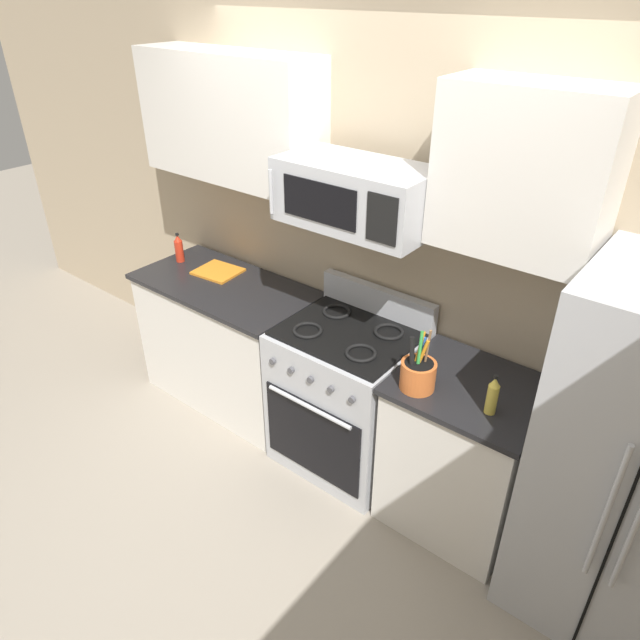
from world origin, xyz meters
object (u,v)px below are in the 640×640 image
object	(u,v)px
range_oven	(346,396)
utensil_crock	(418,374)
cutting_board	(218,271)
bottle_hot_sauce	(179,249)
microwave	(356,195)
bottle_oil	(492,396)

from	to	relation	value
range_oven	utensil_crock	world-z (taller)	utensil_crock
cutting_board	bottle_hot_sauce	size ratio (longest dim) A/B	1.37
range_oven	bottle_hot_sauce	bearing A→B (deg)	178.12
microwave	bottle_hot_sauce	distance (m)	1.66
cutting_board	bottle_hot_sauce	bearing A→B (deg)	-173.58
range_oven	cutting_board	distance (m)	1.25
utensil_crock	microwave	bearing A→B (deg)	158.95
bottle_oil	bottle_hot_sauce	xyz separation A→B (m)	(-2.41, 0.19, 0.00)
utensil_crock	bottle_hot_sauce	xyz separation A→B (m)	(-2.05, 0.23, 0.01)
utensil_crock	bottle_hot_sauce	world-z (taller)	utensil_crock
utensil_crock	bottle_hot_sauce	size ratio (longest dim) A/B	1.60
utensil_crock	cutting_board	distance (m)	1.73
microwave	utensil_crock	world-z (taller)	microwave
bottle_oil	range_oven	bearing A→B (deg)	171.49
cutting_board	bottle_oil	bearing A→B (deg)	-6.18
range_oven	bottle_oil	bearing A→B (deg)	-8.51
cutting_board	microwave	bearing A→B (deg)	-2.96
range_oven	microwave	size ratio (longest dim) A/B	1.37
range_oven	bottle_oil	distance (m)	1.06
cutting_board	bottle_oil	xyz separation A→B (m)	(2.07, -0.22, 0.09)
range_oven	cutting_board	world-z (taller)	range_oven
microwave	utensil_crock	xyz separation A→B (m)	(0.55, -0.21, -0.72)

